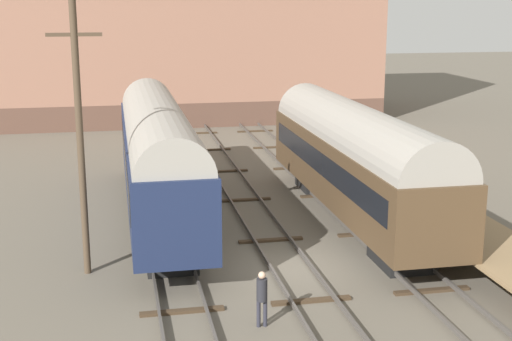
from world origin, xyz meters
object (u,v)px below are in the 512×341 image
object	(u,v)px
bench	(452,208)
utility_pole	(80,137)
train_car_brown	(355,156)
person_worker	(262,294)
train_car_navy	(158,151)

from	to	relation	value
bench	utility_pole	bearing A→B (deg)	-178.60
train_car_brown	utility_pole	xyz separation A→B (m)	(-11.16, -4.06, 1.99)
person_worker	utility_pole	distance (m)	8.36
train_car_brown	train_car_navy	xyz separation A→B (m)	(-8.22, 1.98, 0.14)
bench	utility_pole	world-z (taller)	utility_pole
train_car_navy	bench	distance (m)	12.45
bench	person_worker	distance (m)	10.45
bench	utility_pole	xyz separation A→B (m)	(-13.91, -0.34, 3.37)
train_car_navy	utility_pole	size ratio (longest dim) A/B	1.92
person_worker	utility_pole	bearing A→B (deg)	133.94
bench	train_car_navy	bearing A→B (deg)	152.53
bench	person_worker	world-z (taller)	bench
train_car_brown	utility_pole	world-z (taller)	utility_pole
train_car_navy	bench	xyz separation A→B (m)	(10.96, -5.70, -1.53)
train_car_brown	person_worker	world-z (taller)	train_car_brown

